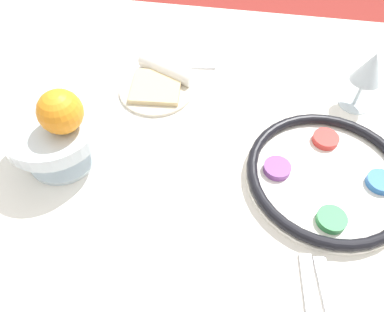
% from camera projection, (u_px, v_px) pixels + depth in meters
% --- Properties ---
extents(ground_plane, '(8.00, 8.00, 0.00)m').
position_uv_depth(ground_plane, '(201.00, 268.00, 1.40)').
color(ground_plane, maroon).
extents(dining_table, '(1.54, 0.97, 0.77)m').
position_uv_depth(dining_table, '(203.00, 218.00, 1.10)').
color(dining_table, white).
rests_on(dining_table, ground_plane).
extents(seder_plate, '(0.31, 0.31, 0.03)m').
position_uv_depth(seder_plate, '(328.00, 176.00, 0.70)').
color(seder_plate, silver).
rests_on(seder_plate, dining_table).
extents(wine_glass, '(0.07, 0.07, 0.14)m').
position_uv_depth(wine_glass, '(370.00, 70.00, 0.77)').
color(wine_glass, silver).
rests_on(wine_glass, dining_table).
extents(fruit_stand, '(0.18, 0.18, 0.10)m').
position_uv_depth(fruit_stand, '(54.00, 133.00, 0.69)').
color(fruit_stand, silver).
rests_on(fruit_stand, dining_table).
extents(orange_fruit, '(0.08, 0.08, 0.08)m').
position_uv_depth(orange_fruit, '(60.00, 112.00, 0.63)').
color(orange_fruit, orange).
rests_on(orange_fruit, fruit_stand).
extents(bread_plate, '(0.17, 0.17, 0.02)m').
position_uv_depth(bread_plate, '(156.00, 89.00, 0.87)').
color(bread_plate, beige).
rests_on(bread_plate, dining_table).
extents(napkin_roll, '(0.15, 0.10, 0.04)m').
position_uv_depth(napkin_roll, '(167.00, 69.00, 0.89)').
color(napkin_roll, white).
rests_on(napkin_roll, dining_table).
extents(spoon, '(0.17, 0.04, 0.01)m').
position_uv_depth(spoon, '(181.00, 65.00, 0.93)').
color(spoon, silver).
rests_on(spoon, dining_table).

